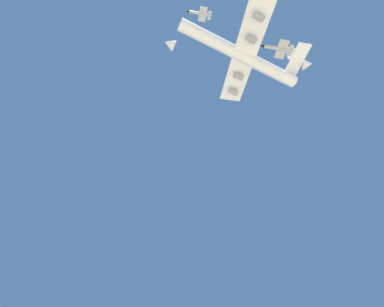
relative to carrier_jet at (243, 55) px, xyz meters
name	(u,v)px	position (x,y,z in m)	size (l,w,h in m)	color
carrier_jet	(243,55)	(0.00, 0.00, 0.00)	(68.54, 55.05, 23.88)	white
chase_jet_lead	(200,14)	(24.85, -3.90, 33.97)	(14.50, 10.38, 4.00)	#999EA3
chase_jet_right_wing	(278,49)	(-2.62, 14.52, -20.68)	(14.44, 10.51, 4.00)	#999EA3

